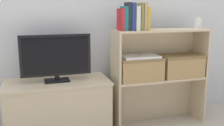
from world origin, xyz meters
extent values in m
cube|color=silver|center=(0.00, 0.46, 1.20)|extent=(10.00, 0.05, 2.40)
cube|color=#CCB793|center=(-0.50, 0.21, 0.24)|extent=(0.92, 0.42, 0.49)
cube|color=#CCB793|center=(-0.50, 0.21, 0.50)|extent=(0.94, 0.44, 0.02)
cube|color=black|center=(-0.50, 0.21, 0.52)|extent=(0.22, 0.14, 0.01)
cylinder|color=black|center=(-0.50, 0.21, 0.54)|extent=(0.04, 0.04, 0.04)
cube|color=black|center=(-0.50, 0.21, 0.75)|extent=(0.62, 0.04, 0.37)
cube|color=black|center=(-0.50, 0.19, 0.75)|extent=(0.57, 0.00, 0.32)
cube|color=#CCB793|center=(0.04, 0.14, 0.24)|extent=(0.02, 0.28, 0.48)
cube|color=#CCB793|center=(0.95, 0.14, 0.24)|extent=(0.02, 0.28, 0.48)
cube|color=#CCB793|center=(0.49, 0.27, 0.24)|extent=(0.89, 0.02, 0.48)
cube|color=#CCB793|center=(0.49, 0.14, 0.47)|extent=(0.89, 0.28, 0.02)
cube|color=#CCB793|center=(0.04, 0.14, 0.72)|extent=(0.02, 0.28, 0.48)
cube|color=#CCB793|center=(0.95, 0.14, 0.72)|extent=(0.02, 0.28, 0.48)
cube|color=#CCB793|center=(0.49, 0.27, 0.72)|extent=(0.89, 0.02, 0.48)
cube|color=#CCB793|center=(0.49, 0.14, 0.95)|extent=(0.89, 0.28, 0.02)
cube|color=#B22328|center=(0.07, 0.10, 1.06)|extent=(0.02, 0.15, 0.19)
cube|color=#1E7075|center=(0.10, 0.10, 1.07)|extent=(0.04, 0.12, 0.21)
cube|color=#232328|center=(0.14, 0.10, 1.08)|extent=(0.02, 0.13, 0.25)
cube|color=navy|center=(0.17, 0.10, 1.08)|extent=(0.04, 0.14, 0.24)
cube|color=silver|center=(0.21, 0.10, 1.07)|extent=(0.04, 0.14, 0.22)
cube|color=olive|center=(0.25, 0.10, 1.08)|extent=(0.02, 0.15, 0.24)
cube|color=tan|center=(0.28, 0.10, 1.08)|extent=(0.03, 0.15, 0.24)
cube|color=gold|center=(0.31, 0.10, 1.06)|extent=(0.03, 0.14, 0.21)
cube|color=white|center=(0.90, 0.14, 1.01)|extent=(0.05, 0.04, 0.10)
cylinder|color=silver|center=(0.90, 0.14, 1.08)|extent=(0.01, 0.01, 0.03)
cube|color=tan|center=(0.27, 0.12, 0.59)|extent=(0.42, 0.24, 0.22)
cube|color=olive|center=(0.27, 0.12, 0.69)|extent=(0.42, 0.25, 0.02)
cube|color=tan|center=(0.71, 0.12, 0.59)|extent=(0.42, 0.24, 0.22)
cube|color=olive|center=(0.71, 0.12, 0.69)|extent=(0.42, 0.25, 0.02)
cube|color=white|center=(0.27, 0.12, 0.71)|extent=(0.35, 0.22, 0.02)
cylinder|color=#99999E|center=(0.27, 0.12, 0.72)|extent=(0.02, 0.02, 0.00)
camera|label=1|loc=(-0.71, -2.11, 1.16)|focal=42.00mm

